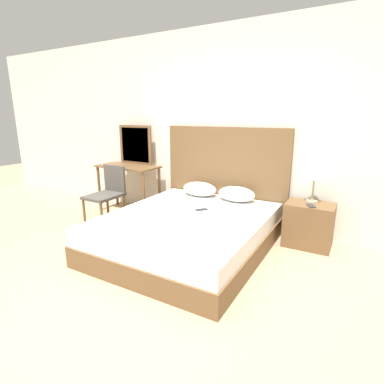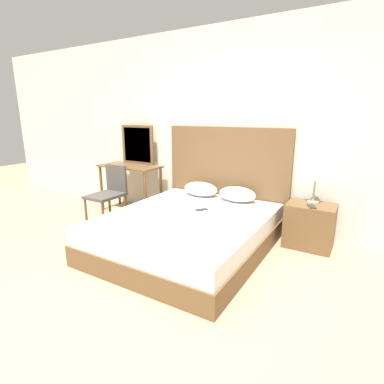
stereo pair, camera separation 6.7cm
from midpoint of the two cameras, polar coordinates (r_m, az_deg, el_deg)
ground_plane at (r=2.80m, az=-13.08°, el=-19.35°), size 16.00×16.00×0.00m
wall_back at (r=4.27m, az=7.86°, el=11.78°), size 10.00×0.06×2.70m
bed at (r=3.54m, az=-0.30°, el=-7.64°), size 1.73×2.03×0.42m
headboard at (r=4.29m, az=6.89°, el=2.94°), size 1.82×0.05×1.38m
pillow_left at (r=4.25m, az=2.13°, el=0.57°), size 0.50×0.31×0.20m
pillow_right at (r=4.02m, az=9.08°, el=-0.42°), size 0.50×0.31×0.20m
phone_on_bed at (r=3.64m, az=2.35°, el=-3.37°), size 0.15×0.16×0.01m
nightstand at (r=3.86m, az=21.93°, el=-5.96°), size 0.54×0.40×0.53m
table_lamp at (r=3.78m, az=22.97°, el=2.83°), size 0.21×0.21×0.41m
phone_on_nightstand at (r=3.68m, az=22.32°, el=-2.55°), size 0.13×0.17×0.01m
vanity_desk at (r=4.90m, az=-11.33°, el=3.42°), size 1.00×0.48×0.76m
vanity_mirror at (r=4.99m, az=-9.96°, el=8.87°), size 0.63×0.03×0.62m
chair at (r=4.58m, az=-15.01°, el=0.27°), size 0.41×0.52×0.81m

